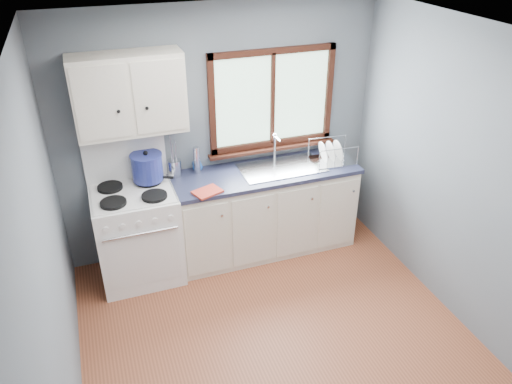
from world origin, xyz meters
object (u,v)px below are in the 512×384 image
object	(u,v)px
gas_range	(138,232)
utensil_crock	(175,168)
sink	(281,173)
thermos	(197,160)
stockpot	(147,167)
skillet	(147,177)
dish_rack	(332,156)
base_cabinets	(264,214)

from	to	relation	value
gas_range	utensil_crock	world-z (taller)	gas_range
sink	thermos	bearing A→B (deg)	167.23
sink	stockpot	bearing A→B (deg)	174.05
skillet	dish_rack	bearing A→B (deg)	17.39
base_cabinets	stockpot	bearing A→B (deg)	173.13
sink	stockpot	size ratio (longest dim) A/B	2.13
skillet	stockpot	size ratio (longest dim) A/B	1.02
gas_range	base_cabinets	bearing A→B (deg)	0.82
base_cabinets	utensil_crock	bearing A→B (deg)	167.06
gas_range	utensil_crock	bearing A→B (deg)	25.97
gas_range	skillet	xyz separation A→B (m)	(0.17, 0.15, 0.49)
stockpot	skillet	bearing A→B (deg)	-174.65
utensil_crock	skillet	bearing A→B (deg)	-167.13
dish_rack	gas_range	bearing A→B (deg)	-176.07
gas_range	stockpot	bearing A→B (deg)	40.85
gas_range	thermos	distance (m)	0.89
sink	dish_rack	world-z (taller)	sink
utensil_crock	thermos	xyz separation A→B (m)	(0.22, -0.01, 0.05)
stockpot	dish_rack	size ratio (longest dim) A/B	0.87
sink	dish_rack	distance (m)	0.55
utensil_crock	dish_rack	world-z (taller)	utensil_crock
dish_rack	sink	bearing A→B (deg)	-178.89
stockpot	thermos	distance (m)	0.49
base_cabinets	stockpot	xyz separation A→B (m)	(-1.13, 0.14, 0.68)
skillet	dish_rack	xyz separation A→B (m)	(1.86, -0.16, -0.01)
sink	skillet	size ratio (longest dim) A/B	2.09
gas_range	dish_rack	world-z (taller)	gas_range
skillet	utensil_crock	xyz separation A→B (m)	(0.28, 0.06, 0.02)
stockpot	gas_range	bearing A→B (deg)	-139.15
gas_range	thermos	xyz separation A→B (m)	(0.66, 0.20, 0.56)
sink	dish_rack	bearing A→B (deg)	-3.15
utensil_crock	sink	bearing A→B (deg)	-10.78
stockpot	thermos	xyz separation A→B (m)	(0.49, 0.05, -0.03)
base_cabinets	sink	distance (m)	0.48
stockpot	base_cabinets	bearing A→B (deg)	-6.87
thermos	skillet	bearing A→B (deg)	-174.16
base_cabinets	utensil_crock	world-z (taller)	utensil_crock
thermos	dish_rack	size ratio (longest dim) A/B	0.60
base_cabinets	skillet	bearing A→B (deg)	173.24
sink	skillet	world-z (taller)	sink
sink	base_cabinets	bearing A→B (deg)	179.87
skillet	dish_rack	distance (m)	1.86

